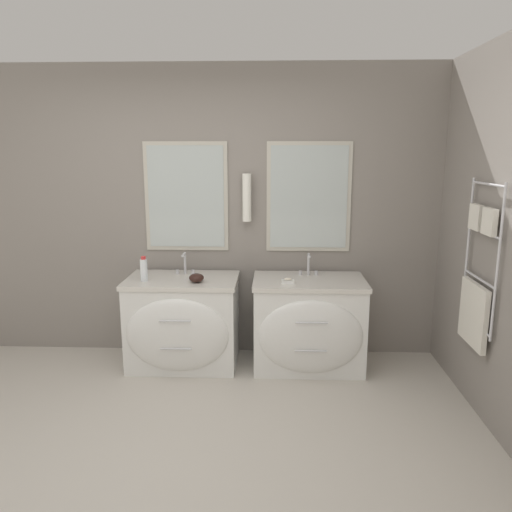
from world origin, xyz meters
The scene contains 10 objects.
ground_plane centered at (0.00, 0.00, 0.00)m, with size 16.00×16.00×0.00m, color #BCB5A8.
wall_back centered at (0.01, 1.90, 1.31)m, with size 5.94×0.16×2.60m.
wall_right centered at (2.20, 0.84, 1.29)m, with size 0.13×3.80×2.60m.
vanity_left centered at (-0.09, 1.51, 0.40)m, with size 0.96×0.66×0.78m.
vanity_right centered at (1.00, 1.51, 0.40)m, with size 0.96×0.66×0.78m.
faucet_left centered at (-0.09, 1.69, 0.88)m, with size 0.17×0.12×0.19m.
faucet_right centered at (1.00, 1.69, 0.88)m, with size 0.17×0.12×0.19m.
toiletry_bottle centered at (-0.39, 1.45, 0.88)m, with size 0.06×0.06×0.21m.
amenity_bowl centered at (0.05, 1.41, 0.82)m, with size 0.12×0.12×0.07m.
soap_dish centered at (0.81, 1.42, 0.80)m, with size 0.11×0.07×0.04m.
Camera 1 is at (0.70, -2.58, 1.86)m, focal length 35.00 mm.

